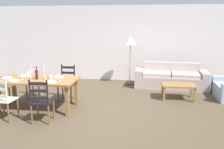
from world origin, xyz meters
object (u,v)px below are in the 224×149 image
Objects in this scene: dining_chair_near_right at (41,101)px; wine_bottle at (37,74)px; dining_table at (38,82)px; couch at (171,79)px; dining_chair_far_right at (67,83)px; dining_chair_far_left at (36,82)px; wine_glass_near_left at (22,75)px; dining_chair_near_left at (3,99)px; wine_glass_near_right at (59,76)px; coffee_table at (178,87)px; coffee_cup_primary at (50,77)px; wine_glass_far_left at (28,73)px; standing_lamp at (130,44)px.

dining_chair_near_right is 3.04× the size of wine_bottle.
dining_table is 0.81× the size of couch.
dining_table is 0.93m from dining_chair_far_right.
dining_chair_far_left and dining_chair_far_right have the same top height.
dining_chair_near_right is 1.57m from dining_chair_far_right.
wine_glass_near_left is at bearing -131.52° from dining_chair_far_right.
wine_glass_near_right is (1.03, 0.66, 0.38)m from dining_chair_near_left.
wine_glass_near_right is 3.24m from coffee_table.
coffee_cup_primary reaches higher than dining_table.
coffee_table is at bearing 15.54° from wine_glass_far_left.
dining_chair_near_left is at bearing -119.84° from wine_bottle.
dining_chair_near_left is 3.04× the size of wine_bottle.
wine_bottle is at bearing 16.67° from wine_glass_near_left.
dining_table is 0.40m from wine_glass_far_left.
wine_glass_near_right is at bearing -138.17° from couch.
dining_chair_far_left is 0.41× the size of couch.
wine_glass_near_left is at bearing -163.33° from wine_bottle.
dining_chair_far_right reaches higher than wine_glass_near_left.
couch is 2.60× the size of coffee_table.
couch is at bearing 35.16° from dining_table.
wine_glass_near_right and wine_glass_far_left have the same top height.
dining_chair_near_left is 0.59× the size of standing_lamp.
dining_chair_near_right is 0.96m from wine_bottle.
wine_glass_near_right is at bearing -8.75° from wine_bottle.
wine_glass_far_left is at bearing 128.35° from dining_chair_near_right.
coffee_cup_primary is 3.97m from couch.
standing_lamp is (1.79, 2.55, 0.62)m from coffee_cup_primary.
wine_bottle is 1.96× the size of wine_glass_near_left.
wine_glass_near_right reaches higher than dining_table.
standing_lamp is at bearing 51.31° from dining_table.
dining_chair_near_right is at bearing -41.43° from wine_glass_near_left.
dining_chair_far_right is 5.96× the size of wine_glass_near_right.
dining_chair_near_left is at bearing -99.17° from wine_glass_near_left.
wine_glass_far_left is 3.49m from standing_lamp.
wine_glass_near_left is 1.00× the size of wine_glass_far_left.
wine_glass_far_left is at bearing 150.62° from wine_bottle.
coffee_table is at bearing 19.28° from wine_glass_near_left.
wine_bottle is at bearing 119.22° from dining_chair_near_right.
standing_lamp is at bearing 36.19° from dining_chair_far_left.
couch is at bearing 46.83° from dining_chair_near_right.
coffee_cup_primary is (0.73, 0.85, 0.32)m from dining_chair_near_left.
dining_table is 0.34m from coffee_cup_primary.
coffee_table is at bearing 33.04° from dining_chair_near_right.
coffee_cup_primary is (0.62, -0.09, -0.07)m from wine_glass_far_left.
wine_glass_far_left is (-0.32, 0.15, 0.20)m from dining_table.
coffee_table is at bearing 19.08° from dining_table.
wine_glass_far_left is at bearing -134.36° from standing_lamp.
dining_chair_near_right is 10.67× the size of coffee_cup_primary.
wine_glass_far_left reaches higher than dining_table.
wine_glass_far_left is at bearing -141.68° from dining_chair_far_right.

